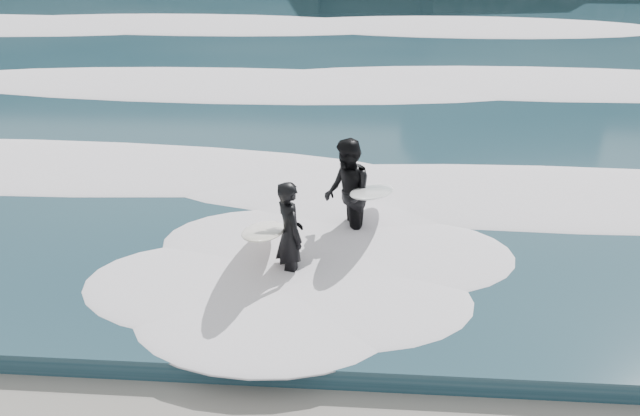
{
  "coord_description": "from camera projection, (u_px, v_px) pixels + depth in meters",
  "views": [
    {
      "loc": [
        0.39,
        -3.95,
        5.69
      ],
      "look_at": [
        -0.37,
        6.14,
        1.0
      ],
      "focal_mm": 40.0,
      "sensor_mm": 36.0,
      "label": 1
    }
  ],
  "objects": [
    {
      "name": "surfer_left",
      "position": [
        282.0,
        234.0,
        10.63
      ],
      "size": [
        1.11,
        2.28,
        1.72
      ],
      "color": "black",
      "rests_on": "ground"
    },
    {
      "name": "foam_far",
      "position": [
        365.0,
        23.0,
        28.42
      ],
      "size": [
        60.0,
        4.8,
        0.3
      ],
      "primitive_type": "ellipsoid",
      "color": "white",
      "rests_on": "sea"
    },
    {
      "name": "foam_mid",
      "position": [
        359.0,
        82.0,
        20.29
      ],
      "size": [
        60.0,
        4.0,
        0.24
      ],
      "primitive_type": "ellipsoid",
      "color": "white",
      "rests_on": "sea"
    },
    {
      "name": "sea",
      "position": [
        366.0,
        13.0,
        32.17
      ],
      "size": [
        90.0,
        52.0,
        0.3
      ],
      "primitive_type": "cube",
      "color": "#1E3B48",
      "rests_on": "ground"
    },
    {
      "name": "surfer_right",
      "position": [
        350.0,
        194.0,
        11.77
      ],
      "size": [
        1.38,
        2.35,
        1.89
      ],
      "color": "black",
      "rests_on": "ground"
    },
    {
      "name": "foam_near",
      "position": [
        350.0,
        175.0,
        13.97
      ],
      "size": [
        60.0,
        3.2,
        0.2
      ],
      "primitive_type": "ellipsoid",
      "color": "white",
      "rests_on": "sea"
    }
  ]
}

